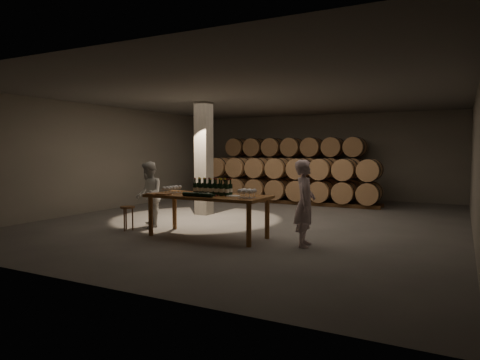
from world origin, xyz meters
The scene contains 15 objects.
room centered at (-1.80, 0.20, 1.60)m, with size 12.00×12.00×12.00m.
tasting_table centered at (0.00, -2.50, 0.80)m, with size 2.60×1.10×0.90m.
barrel_stack_back centered at (-0.96, 5.20, 1.20)m, with size 5.48×0.95×2.31m.
barrel_stack_front centered at (-0.57, 3.80, 0.83)m, with size 6.26×0.95×1.57m.
bottle_cluster centered at (0.09, -2.45, 1.03)m, with size 0.87×0.24×0.36m.
lying_bottles centered at (0.02, -2.91, 0.94)m, with size 0.79×0.09×0.09m.
glass_cluster_left centered at (-0.89, -2.54, 1.02)m, with size 0.19×0.52×0.16m.
glass_cluster_right centered at (0.99, -2.62, 1.03)m, with size 0.31×0.31×0.18m.
plate centered at (0.62, -2.51, 0.91)m, with size 0.29×0.29×0.02m, color white.
notebook_near centered at (-0.84, -2.90, 0.92)m, with size 0.26×0.21×0.03m, color #905D34.
notebook_corner centered at (-1.10, -2.92, 0.91)m, with size 0.22×0.28×0.02m, color #905D34.
pen centered at (-0.72, -2.95, 0.91)m, with size 0.01×0.01×0.12m, color black.
stool centered at (-2.03, -2.71, 0.46)m, with size 0.33×0.33×0.56m.
person_man centered at (2.10, -2.38, 0.83)m, with size 0.60×0.40×1.66m, color beige.
person_woman centered at (-1.87, -2.15, 0.79)m, with size 0.76×0.60×1.57m, color silver.
Camera 1 is at (4.74, -10.15, 1.84)m, focal length 32.00 mm.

